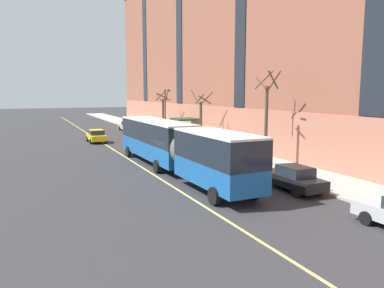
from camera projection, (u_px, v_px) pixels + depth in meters
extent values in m
plane|color=#303033|center=(169.00, 173.00, 27.97)|extent=(260.00, 260.00, 0.00)
cube|color=#ADA89E|center=(247.00, 158.00, 34.23)|extent=(4.72, 160.00, 0.15)
cube|color=#935642|center=(348.00, 12.00, 33.15)|extent=(12.00, 110.00, 26.19)
cube|color=#B67058|center=(289.00, 137.00, 32.16)|extent=(0.14, 110.00, 4.40)
cube|color=#234C2D|center=(186.00, 119.00, 48.52)|extent=(3.20, 3.40, 0.24)
cube|color=#1E232B|center=(241.00, 9.00, 37.96)|extent=(0.10, 2.00, 19.90)
cube|color=#1E232B|center=(179.00, 33.00, 52.87)|extent=(0.10, 2.00, 19.90)
cube|color=#1E232B|center=(145.00, 46.00, 67.77)|extent=(0.10, 2.00, 19.90)
cube|color=#19569E|center=(156.00, 149.00, 31.71)|extent=(2.75, 12.09, 1.33)
cube|color=black|center=(156.00, 131.00, 31.51)|extent=(2.76, 12.09, 1.63)
cube|color=silver|center=(156.00, 121.00, 31.39)|extent=(2.78, 12.09, 0.12)
cube|color=#19232D|center=(135.00, 127.00, 36.95)|extent=(2.34, 0.12, 1.22)
cube|color=orange|center=(135.00, 119.00, 36.85)|extent=(1.78, 0.09, 0.28)
cube|color=black|center=(136.00, 146.00, 37.23)|extent=(2.49, 0.16, 0.24)
cube|color=white|center=(127.00, 144.00, 36.82)|extent=(0.28, 0.06, 0.18)
cube|color=white|center=(144.00, 143.00, 37.57)|extent=(0.28, 0.06, 0.18)
cylinder|color=#595651|center=(188.00, 150.00, 25.75)|extent=(2.43, 1.04, 2.41)
cube|color=#19569E|center=(217.00, 173.00, 22.20)|extent=(2.66, 7.21, 1.33)
cube|color=black|center=(217.00, 148.00, 22.00)|extent=(2.68, 7.21, 1.63)
cube|color=silver|center=(218.00, 133.00, 21.88)|extent=(2.69, 7.21, 0.12)
cylinder|color=black|center=(128.00, 152.00, 35.06)|extent=(0.32, 1.01, 1.00)
cylinder|color=black|center=(154.00, 150.00, 36.13)|extent=(0.32, 1.01, 1.00)
cylinder|color=black|center=(157.00, 166.00, 28.04)|extent=(0.32, 1.01, 1.00)
cylinder|color=black|center=(188.00, 164.00, 29.11)|extent=(0.32, 1.01, 1.00)
cylinder|color=black|center=(214.00, 196.00, 20.01)|extent=(0.32, 1.01, 1.00)
cylinder|color=black|center=(254.00, 191.00, 21.08)|extent=(0.32, 1.01, 1.00)
cube|color=#BCAD89|center=(177.00, 143.00, 40.35)|extent=(1.95, 4.31, 0.64)
cube|color=#232D38|center=(178.00, 137.00, 40.08)|extent=(1.66, 1.96, 0.56)
cube|color=#BCAD89|center=(178.00, 135.00, 40.04)|extent=(1.62, 1.88, 0.04)
cylinder|color=black|center=(165.00, 145.00, 41.18)|extent=(0.24, 0.65, 0.64)
cylinder|color=black|center=(180.00, 144.00, 41.96)|extent=(0.24, 0.65, 0.64)
cylinder|color=black|center=(174.00, 148.00, 38.83)|extent=(0.24, 0.65, 0.64)
cylinder|color=black|center=(190.00, 147.00, 39.61)|extent=(0.24, 0.65, 0.64)
cube|color=navy|center=(239.00, 163.00, 28.87)|extent=(1.77, 4.48, 0.64)
cube|color=#232D38|center=(241.00, 155.00, 28.58)|extent=(1.55, 2.02, 0.56)
cube|color=navy|center=(241.00, 151.00, 28.54)|extent=(1.51, 1.93, 0.04)
cylinder|color=black|center=(221.00, 164.00, 29.82)|extent=(0.22, 0.64, 0.64)
cylinder|color=black|center=(239.00, 163.00, 30.51)|extent=(0.22, 0.64, 0.64)
cylinder|color=black|center=(239.00, 171.00, 27.31)|extent=(0.22, 0.64, 0.64)
cylinder|color=black|center=(258.00, 169.00, 28.00)|extent=(0.22, 0.64, 0.64)
cube|color=#BCAD89|center=(127.00, 127.00, 58.94)|extent=(1.79, 4.68, 0.64)
cube|color=#232D38|center=(128.00, 123.00, 58.65)|extent=(1.55, 2.11, 0.56)
cube|color=#BCAD89|center=(128.00, 121.00, 58.61)|extent=(1.52, 2.02, 0.04)
cylinder|color=black|center=(120.00, 128.00, 59.93)|extent=(0.23, 0.64, 0.64)
cylinder|color=black|center=(130.00, 128.00, 60.64)|extent=(0.23, 0.64, 0.64)
cylinder|color=black|center=(124.00, 130.00, 57.34)|extent=(0.23, 0.64, 0.64)
cylinder|color=black|center=(135.00, 129.00, 58.05)|extent=(0.23, 0.64, 0.64)
cylinder|color=black|center=(366.00, 218.00, 17.04)|extent=(0.24, 0.65, 0.64)
cube|color=#B21E19|center=(158.00, 137.00, 45.92)|extent=(1.80, 4.77, 0.64)
cube|color=#232D38|center=(158.00, 132.00, 45.62)|extent=(1.55, 2.16, 0.56)
cube|color=#B21E19|center=(158.00, 129.00, 45.58)|extent=(1.52, 2.06, 0.04)
cylinder|color=black|center=(148.00, 138.00, 46.97)|extent=(0.23, 0.64, 0.64)
cylinder|color=black|center=(161.00, 138.00, 47.64)|extent=(0.23, 0.64, 0.64)
cylinder|color=black|center=(155.00, 141.00, 44.29)|extent=(0.23, 0.64, 0.64)
cylinder|color=black|center=(169.00, 140.00, 44.96)|extent=(0.23, 0.64, 0.64)
cube|color=#B21E19|center=(140.00, 131.00, 52.38)|extent=(1.82, 4.59, 0.64)
cube|color=#232D38|center=(140.00, 127.00, 52.09)|extent=(1.55, 2.08, 0.56)
cube|color=#B21E19|center=(140.00, 125.00, 52.05)|extent=(1.52, 1.99, 0.04)
cylinder|color=black|center=(131.00, 133.00, 53.32)|extent=(0.24, 0.65, 0.64)
cylinder|color=black|center=(142.00, 132.00, 54.04)|extent=(0.24, 0.65, 0.64)
cylinder|color=black|center=(137.00, 135.00, 50.80)|extent=(0.24, 0.65, 0.64)
cylinder|color=black|center=(149.00, 134.00, 51.52)|extent=(0.24, 0.65, 0.64)
cube|color=black|center=(292.00, 180.00, 23.07)|extent=(1.81, 4.64, 0.64)
cube|color=#232D38|center=(295.00, 171.00, 22.78)|extent=(1.55, 2.10, 0.56)
cube|color=black|center=(295.00, 166.00, 22.73)|extent=(1.52, 2.01, 0.04)
cylinder|color=black|center=(267.00, 181.00, 24.09)|extent=(0.23, 0.64, 0.64)
cylinder|color=black|center=(289.00, 179.00, 24.74)|extent=(0.23, 0.64, 0.64)
cylinder|color=black|center=(296.00, 192.00, 21.48)|extent=(0.23, 0.64, 0.64)
cylinder|color=black|center=(319.00, 189.00, 22.13)|extent=(0.23, 0.64, 0.64)
cube|color=#B21E19|center=(203.00, 151.00, 34.67)|extent=(1.98, 4.84, 0.64)
cube|color=#232D38|center=(204.00, 145.00, 34.36)|extent=(1.67, 2.20, 0.56)
cube|color=#B21E19|center=(204.00, 142.00, 34.32)|extent=(1.64, 2.11, 0.04)
cylinder|color=black|center=(188.00, 152.00, 35.73)|extent=(0.24, 0.65, 0.64)
cylinder|color=black|center=(205.00, 151.00, 36.41)|extent=(0.24, 0.65, 0.64)
cylinder|color=black|center=(200.00, 157.00, 33.01)|extent=(0.24, 0.65, 0.64)
cylinder|color=black|center=(218.00, 156.00, 33.69)|extent=(0.24, 0.65, 0.64)
cube|color=yellow|center=(96.00, 137.00, 45.36)|extent=(1.79, 4.24, 0.64)
cube|color=#232D38|center=(96.00, 132.00, 45.09)|extent=(1.57, 1.91, 0.56)
cube|color=yellow|center=(96.00, 130.00, 45.05)|extent=(1.54, 1.82, 0.04)
cylinder|color=black|center=(87.00, 139.00, 46.23)|extent=(0.22, 0.64, 0.64)
cylinder|color=black|center=(102.00, 138.00, 46.95)|extent=(0.22, 0.64, 0.64)
cylinder|color=black|center=(91.00, 141.00, 43.86)|extent=(0.22, 0.64, 0.64)
cylinder|color=black|center=(106.00, 141.00, 44.57)|extent=(0.22, 0.64, 0.64)
cylinder|color=brown|center=(266.00, 126.00, 30.34)|extent=(0.28, 0.28, 6.36)
cylinder|color=brown|center=(275.00, 80.00, 30.14)|extent=(0.14, 1.54, 1.46)
cylinder|color=brown|center=(264.00, 80.00, 30.55)|extent=(1.54, 0.50, 1.53)
cylinder|color=brown|center=(262.00, 83.00, 29.58)|extent=(0.26, 1.25, 0.96)
cylinder|color=brown|center=(273.00, 80.00, 29.37)|extent=(1.29, 0.44, 1.46)
cylinder|color=brown|center=(201.00, 124.00, 41.54)|extent=(0.31, 0.31, 4.84)
cylinder|color=brown|center=(207.00, 98.00, 41.71)|extent=(0.63, 1.82, 1.34)
cylinder|color=brown|center=(200.00, 99.00, 41.64)|extent=(1.09, 0.34, 1.11)
cylinder|color=brown|center=(195.00, 97.00, 40.76)|extent=(0.27, 1.66, 1.60)
cylinder|color=brown|center=(205.00, 100.00, 40.49)|extent=(1.68, 0.33, 1.00)
cylinder|color=brown|center=(163.00, 117.00, 52.62)|extent=(0.33, 0.33, 4.97)
cylinder|color=brown|center=(167.00, 96.00, 52.37)|extent=(0.36, 1.22, 1.22)
cylinder|color=brown|center=(160.00, 96.00, 52.79)|extent=(1.48, 0.43, 1.30)
cylinder|color=brown|center=(159.00, 97.00, 51.87)|extent=(0.41, 1.40, 1.10)
cylinder|color=brown|center=(164.00, 97.00, 51.33)|extent=(1.91, 0.61, 1.12)
cylinder|color=#2D2D30|center=(165.00, 114.00, 48.14)|extent=(0.16, 0.16, 6.26)
cylinder|color=#2D2D30|center=(167.00, 90.00, 47.23)|extent=(0.10, 1.10, 0.10)
cube|color=#3D3D3F|center=(168.00, 90.00, 46.74)|extent=(0.36, 0.60, 0.20)
cylinder|color=red|center=(152.00, 132.00, 53.32)|extent=(0.24, 0.24, 0.55)
sphere|color=silver|center=(152.00, 130.00, 53.27)|extent=(0.20, 0.20, 0.20)
cylinder|color=silver|center=(151.00, 132.00, 53.25)|extent=(0.10, 0.09, 0.09)
cylinder|color=silver|center=(153.00, 132.00, 53.38)|extent=(0.10, 0.09, 0.09)
cube|color=#E0D66B|center=(142.00, 167.00, 30.21)|extent=(0.16, 140.00, 0.01)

